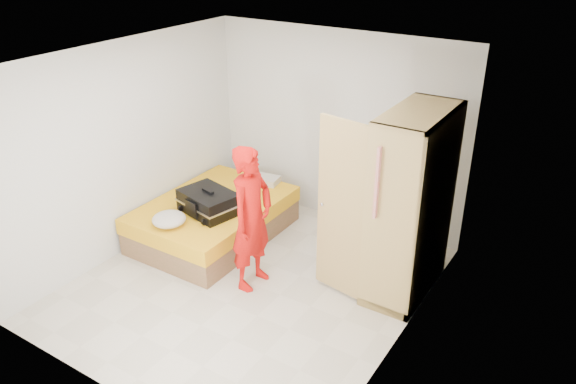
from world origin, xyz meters
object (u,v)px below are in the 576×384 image
Objects in this scene: wardrobe at (405,209)px; suitcase at (208,202)px; bed at (214,219)px; round_cushion at (169,219)px; person at (252,218)px.

wardrobe is 2.44m from suitcase.
bed is 2.62m from wardrobe.
suitcase is 2.00× the size of round_cushion.
wardrobe reaches higher than bed.
round_cushion is at bearing -94.44° from bed.
bed is 4.99× the size of round_cushion.
suitcase is (-0.93, 0.35, -0.21)m from person.
person is 4.17× the size of round_cushion.
round_cushion is at bearing 97.61° from person.
bed is at bearing 132.51° from suitcase.
wardrobe is at bearing 20.84° from round_cushion.
person is 2.08× the size of suitcase.
wardrobe is (2.50, 0.23, 0.75)m from bed.
bed is 1.20× the size of person.
suitcase reaches higher than round_cushion.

